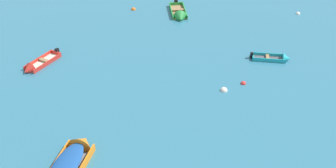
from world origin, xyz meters
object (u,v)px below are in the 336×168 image
at_px(rowboat_turquoise_far_right, 278,58).
at_px(mooring_buoy_near_foreground, 243,84).
at_px(mooring_buoy_between_boats_right, 298,14).
at_px(rowboat_red_back_row_center, 35,66).
at_px(mooring_buoy_trailing, 224,91).
at_px(rowboat_green_center, 179,15).
at_px(rowboat_orange_back_row_right, 72,158).
at_px(mooring_buoy_midfield, 133,10).

distance_m(rowboat_turquoise_far_right, mooring_buoy_near_foreground, 4.34).
distance_m(mooring_buoy_between_boats_right, mooring_buoy_near_foreground, 12.96).
xyz_separation_m(rowboat_red_back_row_center, mooring_buoy_trailing, (12.78, -4.15, -0.14)).
bearing_deg(rowboat_green_center, rowboat_turquoise_far_right, -52.33).
height_order(mooring_buoy_between_boats_right, mooring_buoy_near_foreground, mooring_buoy_between_boats_right).
xyz_separation_m(rowboat_green_center, rowboat_red_back_row_center, (-11.32, -7.40, -0.02)).
distance_m(rowboat_green_center, rowboat_orange_back_row_right, 18.93).
height_order(rowboat_orange_back_row_right, mooring_buoy_midfield, rowboat_orange_back_row_right).
bearing_deg(rowboat_orange_back_row_right, rowboat_green_center, 65.53).
relative_size(rowboat_red_back_row_center, mooring_buoy_near_foreground, 8.50).
distance_m(rowboat_green_center, rowboat_turquoise_far_right, 10.24).
relative_size(rowboat_turquoise_far_right, mooring_buoy_trailing, 6.18).
height_order(mooring_buoy_midfield, mooring_buoy_near_foreground, mooring_buoy_midfield).
bearing_deg(rowboat_green_center, mooring_buoy_between_boats_right, -2.65).
relative_size(rowboat_green_center, mooring_buoy_near_foreground, 10.26).
distance_m(rowboat_red_back_row_center, rowboat_turquoise_far_right, 17.59).
height_order(rowboat_green_center, mooring_buoy_midfield, rowboat_green_center).
distance_m(rowboat_green_center, rowboat_red_back_row_center, 13.53).
bearing_deg(mooring_buoy_near_foreground, mooring_buoy_between_boats_right, 53.38).
bearing_deg(mooring_buoy_midfield, rowboat_turquoise_far_right, -44.61).
relative_size(mooring_buoy_trailing, mooring_buoy_between_boats_right, 1.25).
xyz_separation_m(rowboat_orange_back_row_right, mooring_buoy_between_boats_right, (18.51, 16.74, -0.35)).
bearing_deg(mooring_buoy_midfield, rowboat_green_center, -26.60).
height_order(rowboat_green_center, mooring_buoy_between_boats_right, rowboat_green_center).
bearing_deg(mooring_buoy_between_boats_right, rowboat_red_back_row_center, -162.55).
distance_m(mooring_buoy_trailing, mooring_buoy_between_boats_right, 14.39).
xyz_separation_m(rowboat_green_center, mooring_buoy_midfield, (-3.98, 1.99, -0.17)).
distance_m(mooring_buoy_trailing, mooring_buoy_near_foreground, 1.62).
bearing_deg(rowboat_red_back_row_center, mooring_buoy_midfield, 52.02).
relative_size(rowboat_red_back_row_center, rowboat_orange_back_row_right, 0.66).
bearing_deg(rowboat_turquoise_far_right, mooring_buoy_between_boats_right, 59.91).
relative_size(rowboat_red_back_row_center, rowboat_turquoise_far_right, 1.06).
xyz_separation_m(rowboat_green_center, rowboat_turquoise_far_right, (6.26, -8.11, -0.03)).
xyz_separation_m(rowboat_red_back_row_center, mooring_buoy_between_boats_right, (21.99, 6.91, -0.14)).
bearing_deg(mooring_buoy_trailing, rowboat_turquoise_far_right, 35.71).
relative_size(rowboat_orange_back_row_right, mooring_buoy_midfield, 11.14).
height_order(rowboat_red_back_row_center, mooring_buoy_near_foreground, rowboat_red_back_row_center).
xyz_separation_m(rowboat_orange_back_row_right, mooring_buoy_midfield, (3.86, 19.23, -0.35)).
height_order(rowboat_turquoise_far_right, mooring_buoy_near_foreground, rowboat_turquoise_far_right).
bearing_deg(mooring_buoy_near_foreground, rowboat_orange_back_row_right, -149.55).
relative_size(mooring_buoy_between_boats_right, mooring_buoy_midfield, 0.90).
relative_size(mooring_buoy_midfield, mooring_buoy_near_foreground, 1.15).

